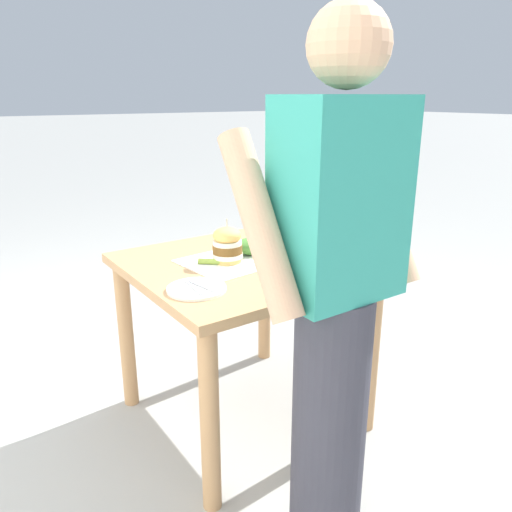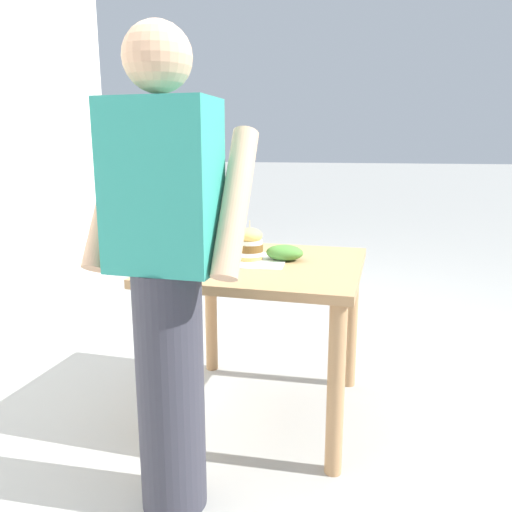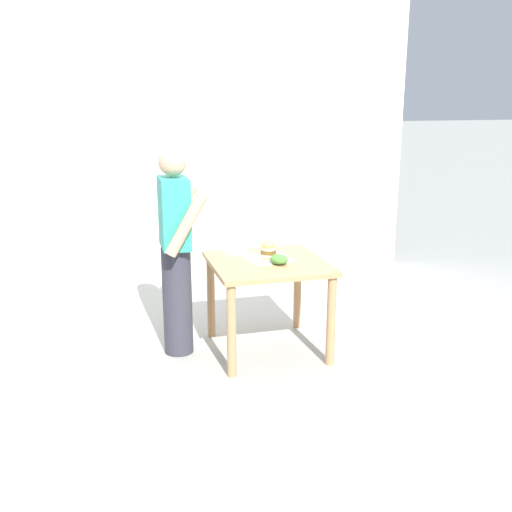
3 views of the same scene
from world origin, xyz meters
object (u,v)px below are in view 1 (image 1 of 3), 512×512
(patio_table, at_px, (243,290))
(sandwich, at_px, (227,245))
(side_salad, at_px, (253,246))
(diner_across_table, at_px, (334,298))
(pickle_spear, at_px, (209,261))
(side_plate_with_forks, at_px, (197,289))

(patio_table, distance_m, sandwich, 0.22)
(side_salad, bearing_deg, diner_across_table, 72.49)
(pickle_spear, xyz_separation_m, side_plate_with_forks, (0.18, 0.22, -0.01))
(pickle_spear, xyz_separation_m, diner_across_table, (0.01, 0.76, 0.09))
(sandwich, distance_m, side_plate_with_forks, 0.34)
(diner_across_table, bearing_deg, sandwich, -96.65)
(pickle_spear, bearing_deg, side_plate_with_forks, 50.85)
(patio_table, height_order, pickle_spear, pickle_spear)
(patio_table, distance_m, side_salad, 0.21)
(patio_table, relative_size, diner_across_table, 0.55)
(pickle_spear, bearing_deg, diner_across_table, 89.59)
(sandwich, bearing_deg, side_salad, -165.44)
(pickle_spear, relative_size, diner_across_table, 0.06)
(sandwich, relative_size, side_salad, 1.05)
(pickle_spear, bearing_deg, patio_table, 165.67)
(side_plate_with_forks, bearing_deg, pickle_spear, -129.15)
(side_salad, bearing_deg, pickle_spear, 6.56)
(sandwich, bearing_deg, patio_table, 160.03)
(sandwich, height_order, diner_across_table, diner_across_table)
(diner_across_table, bearing_deg, side_plate_with_forks, -71.85)
(side_salad, relative_size, diner_across_table, 0.11)
(patio_table, height_order, side_plate_with_forks, side_plate_with_forks)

